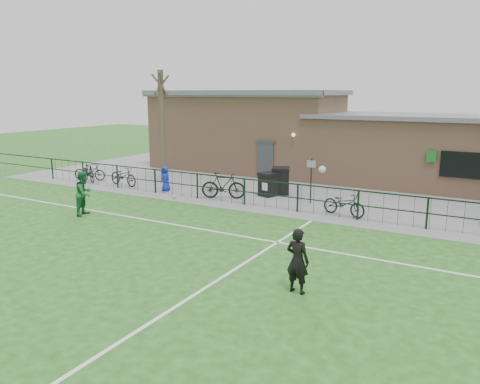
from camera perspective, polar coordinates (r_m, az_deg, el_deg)
The scene contains 20 objects.
ground at distance 13.38m, azimuth -10.88°, elevation -9.36°, with size 90.00×90.00×0.00m, color #1F5619.
paving_strip at distance 24.77m, azimuth 9.85°, elevation 0.64°, with size 34.00×13.00×0.02m, color slate.
pitch_line_touch at distance 19.64m, azimuth 4.08°, elevation -2.22°, with size 28.00×0.10×0.01m, color white.
pitch_line_mid at distance 16.42m, azimuth -1.75°, elevation -5.06°, with size 28.00×0.10×0.01m, color white.
pitch_line_perp at distance 12.24m, azimuth -3.62°, elevation -11.21°, with size 0.10×16.00×0.01m, color white.
perimeter_fence at distance 19.68m, azimuth 4.36°, elevation -0.41°, with size 28.00×0.10×1.20m, color black.
bare_tree at distance 25.72m, azimuth -9.47°, elevation 7.80°, with size 0.30×0.30×6.00m, color #443629.
wheelie_bin_left at distance 22.14m, azimuth 3.51°, elevation 0.84°, with size 0.68×0.78×1.04m, color black.
wheelie_bin_right at distance 22.66m, azimuth 4.99°, elevation 1.29°, with size 0.79×0.90×1.20m, color black.
sign_post at distance 20.79m, azimuth 8.65°, elevation 1.34°, with size 0.06×0.06×2.00m, color black.
bicycle_a at distance 27.44m, azimuth -17.85°, elevation 2.38°, with size 0.64×1.83×0.96m, color black.
bicycle_b at distance 27.00m, azimuth -17.96°, elevation 2.34°, with size 0.50×1.78×1.07m, color black.
bicycle_c at distance 25.34m, azimuth -14.02°, elevation 1.92°, with size 0.69×1.97×1.03m, color black.
bicycle_d at distance 21.55m, azimuth -2.04°, elevation 0.80°, with size 0.58×2.04×1.23m, color black.
bicycle_e at distance 19.02m, azimuth 12.56°, elevation -1.41°, with size 0.64×1.84×0.97m, color black.
spectator_child at distance 23.49m, azimuth -9.07°, elevation 1.61°, with size 0.61×0.39×1.24m, color #152EC5.
goalkeeper_kick at distance 11.65m, azimuth 7.13°, elevation -7.95°, with size 1.16×3.89×2.62m.
outfield_player at distance 19.69m, azimuth -18.46°, elevation -0.15°, with size 0.86×0.67×1.77m, color #1C6231.
ball_ground at distance 21.86m, azimuth -8.04°, elevation -0.58°, with size 0.20×0.20×0.20m, color silver.
clubhouse at distance 27.54m, azimuth 10.46°, elevation 6.41°, with size 24.25×5.40×4.96m.
Camera 1 is at (8.25, -9.35, 4.83)m, focal length 35.00 mm.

